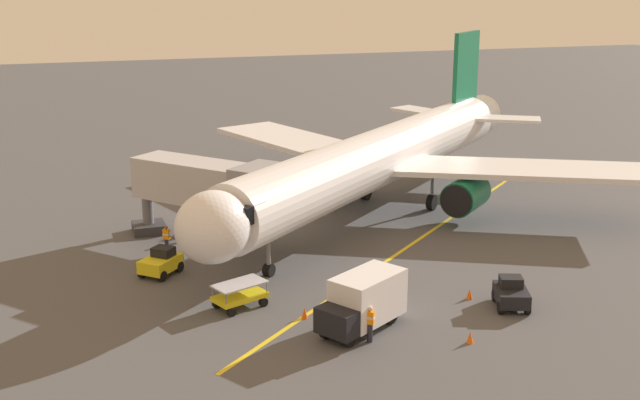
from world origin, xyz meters
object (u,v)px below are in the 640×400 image
at_px(baggage_cart_portside, 240,295).
at_px(safety_cone_nose_right, 470,294).
at_px(box_truck_near_nose, 362,302).
at_px(airplane, 382,157).
at_px(tug_starboard_side, 511,294).
at_px(safety_cone_nose_left, 470,337).
at_px(ground_crew_wing_walker, 370,324).
at_px(tug_rear_apron, 161,262).
at_px(ground_crew_loader, 201,224).
at_px(jet_bridge, 217,187).
at_px(safety_cone_wing_port, 305,313).
at_px(ground_crew_marshaller, 167,239).

relative_size(baggage_cart_portside, safety_cone_nose_right, 5.33).
bearing_deg(box_truck_near_nose, airplane, -115.18).
distance_m(box_truck_near_nose, tug_starboard_side, 7.99).
bearing_deg(airplane, baggage_cart_portside, 44.77).
bearing_deg(box_truck_near_nose, safety_cone_nose_left, 144.95).
xyz_separation_m(ground_crew_wing_walker, baggage_cart_portside, (4.67, -5.66, -0.23)).
height_order(box_truck_near_nose, tug_rear_apron, box_truck_near_nose).
relative_size(ground_crew_loader, safety_cone_nose_left, 3.11).
bearing_deg(jet_bridge, baggage_cart_portside, 85.09).
height_order(jet_bridge, safety_cone_nose_right, jet_bridge).
height_order(jet_bridge, safety_cone_wing_port, jet_bridge).
bearing_deg(tug_rear_apron, airplane, -156.43).
height_order(airplane, ground_crew_loader, airplane).
relative_size(tug_rear_apron, safety_cone_nose_left, 4.91).
distance_m(airplane, safety_cone_wing_port, 18.54).
bearing_deg(ground_crew_marshaller, baggage_cart_portside, 104.19).
bearing_deg(jet_bridge, ground_crew_marshaller, 2.84).
height_order(ground_crew_marshaller, tug_rear_apron, ground_crew_marshaller).
bearing_deg(tug_rear_apron, baggage_cart_portside, 118.39).
xyz_separation_m(ground_crew_marshaller, baggage_cart_portside, (-2.33, 9.22, -0.23)).
relative_size(airplane, ground_crew_wing_walker, 19.65).
height_order(ground_crew_loader, safety_cone_wing_port, ground_crew_loader).
height_order(jet_bridge, tug_rear_apron, jet_bridge).
bearing_deg(ground_crew_wing_walker, ground_crew_marshaller, -64.81).
bearing_deg(ground_crew_marshaller, ground_crew_loader, -137.05).
height_order(ground_crew_marshaller, safety_cone_wing_port, ground_crew_marshaller).
bearing_deg(baggage_cart_portside, safety_cone_nose_right, 166.87).
relative_size(jet_bridge, safety_cone_nose_right, 17.99).
relative_size(safety_cone_nose_right, safety_cone_wing_port, 1.00).
relative_size(ground_crew_loader, baggage_cart_portside, 0.58).
relative_size(jet_bridge, ground_crew_wing_walker, 5.79).
bearing_deg(safety_cone_nose_right, safety_cone_wing_port, -2.35).
xyz_separation_m(tug_rear_apron, safety_cone_nose_left, (-12.02, 12.96, -0.43)).
height_order(jet_bridge, safety_cone_nose_left, jet_bridge).
distance_m(ground_crew_marshaller, ground_crew_wing_walker, 16.45).
distance_m(ground_crew_loader, tug_rear_apron, 6.58).
distance_m(ground_crew_wing_walker, safety_cone_nose_right, 7.34).
xyz_separation_m(jet_bridge, ground_crew_marshaller, (3.14, 0.16, -2.88)).
relative_size(airplane, jet_bridge, 3.40).
distance_m(tug_rear_apron, safety_cone_nose_right, 16.73).
bearing_deg(ground_crew_loader, safety_cone_nose_left, 115.18).
bearing_deg(tug_starboard_side, ground_crew_wing_walker, 10.25).
height_order(ground_crew_loader, safety_cone_nose_left, ground_crew_loader).
bearing_deg(ground_crew_wing_walker, safety_cone_wing_port, -59.01).
bearing_deg(tug_starboard_side, baggage_cart_portside, -18.17).
relative_size(airplane, safety_cone_nose_right, 61.10).
xyz_separation_m(box_truck_near_nose, tug_rear_apron, (7.94, -10.10, -0.68)).
bearing_deg(safety_cone_nose_left, ground_crew_marshaller, -55.62).
height_order(box_truck_near_nose, tug_starboard_side, box_truck_near_nose).
bearing_deg(tug_starboard_side, box_truck_near_nose, 0.93).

